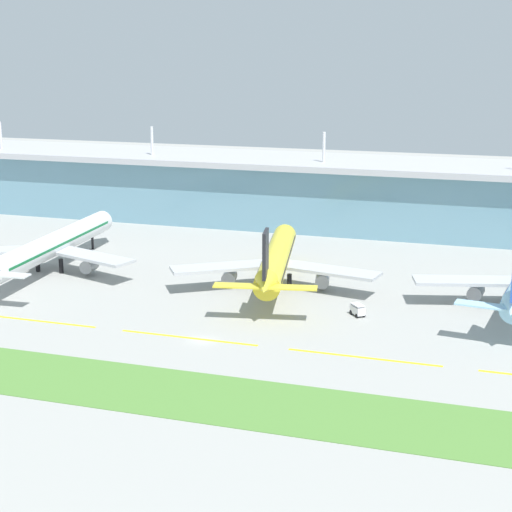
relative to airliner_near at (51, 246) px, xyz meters
name	(u,v)px	position (x,y,z in m)	size (l,w,h in m)	color
ground_plane	(202,340)	(53.88, -35.41, -6.45)	(600.00, 600.00, 0.00)	#9E9E99
terminal_building	(327,193)	(53.88, 71.34, 4.22)	(288.00, 34.00, 29.93)	#6693A8
airliner_near	(51,246)	(0.00, 0.00, 0.00)	(48.71, 68.45, 18.90)	silver
airliner_middle	(276,260)	(57.32, 3.31, -0.01)	(47.89, 58.75, 18.90)	yellow
taxiway_stripe_mid_west	(34,320)	(16.88, -34.91, -6.43)	(28.00, 0.70, 0.04)	yellow
taxiway_stripe_centre	(189,338)	(50.88, -34.91, -6.43)	(28.00, 0.70, 0.04)	yellow
taxiway_stripe_mid_east	(364,358)	(84.88, -34.91, -6.43)	(28.00, 0.70, 0.04)	yellow
grass_verge	(149,389)	(53.88, -59.51, -6.40)	(300.00, 18.00, 0.10)	#518438
baggage_cart	(358,310)	(79.38, -11.83, -5.19)	(3.68, 3.93, 2.48)	silver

